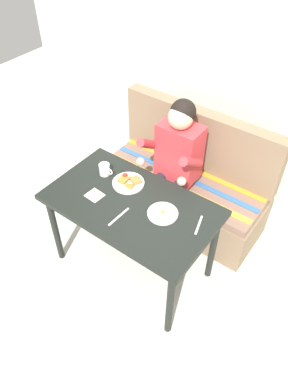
{
  "coord_description": "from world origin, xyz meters",
  "views": [
    {
      "loc": [
        1.15,
        -1.4,
        2.56
      ],
      "look_at": [
        0.0,
        0.15,
        0.72
      ],
      "focal_mm": 34.69,
      "sensor_mm": 36.0,
      "label": 1
    }
  ],
  "objects_px": {
    "person": "(174,158)",
    "coffee_mug": "(105,169)",
    "plate_eggs": "(163,213)",
    "napkin": "(95,195)",
    "fork": "(199,225)",
    "knife": "(119,217)",
    "couch": "(185,186)",
    "plate_breakfast": "(128,182)",
    "table": "(131,211)"
  },
  "relations": [
    {
      "from": "person",
      "to": "coffee_mug",
      "type": "bearing_deg",
      "value": -124.3
    },
    {
      "from": "plate_eggs",
      "to": "person",
      "type": "bearing_deg",
      "value": 115.96
    },
    {
      "from": "napkin",
      "to": "fork",
      "type": "distance_m",
      "value": 0.76
    },
    {
      "from": "napkin",
      "to": "knife",
      "type": "height_order",
      "value": "napkin"
    },
    {
      "from": "person",
      "to": "fork",
      "type": "bearing_deg",
      "value": -43.6
    },
    {
      "from": "coffee_mug",
      "to": "fork",
      "type": "height_order",
      "value": "coffee_mug"
    },
    {
      "from": "couch",
      "to": "plate_eggs",
      "type": "distance_m",
      "value": 0.86
    },
    {
      "from": "plate_breakfast",
      "to": "coffee_mug",
      "type": "height_order",
      "value": "coffee_mug"
    },
    {
      "from": "couch",
      "to": "knife",
      "type": "relative_size",
      "value": 7.2
    },
    {
      "from": "plate_eggs",
      "to": "table",
      "type": "bearing_deg",
      "value": -169.91
    },
    {
      "from": "table",
      "to": "napkin",
      "type": "distance_m",
      "value": 0.28
    },
    {
      "from": "person",
      "to": "knife",
      "type": "height_order",
      "value": "person"
    },
    {
      "from": "plate_breakfast",
      "to": "fork",
      "type": "xyz_separation_m",
      "value": [
        0.62,
        -0.04,
        -0.01
      ]
    },
    {
      "from": "table",
      "to": "plate_breakfast",
      "type": "relative_size",
      "value": 5.11
    },
    {
      "from": "table",
      "to": "person",
      "type": "relative_size",
      "value": 0.99
    },
    {
      "from": "person",
      "to": "plate_eggs",
      "type": "height_order",
      "value": "person"
    },
    {
      "from": "couch",
      "to": "person",
      "type": "bearing_deg",
      "value": -99.63
    },
    {
      "from": "napkin",
      "to": "plate_breakfast",
      "type": "bearing_deg",
      "value": 64.94
    },
    {
      "from": "table",
      "to": "fork",
      "type": "bearing_deg",
      "value": 11.99
    },
    {
      "from": "person",
      "to": "plate_eggs",
      "type": "bearing_deg",
      "value": -64.04
    },
    {
      "from": "table",
      "to": "person",
      "type": "xyz_separation_m",
      "value": [
        -0.03,
        0.59,
        0.09
      ]
    },
    {
      "from": "knife",
      "to": "plate_eggs",
      "type": "bearing_deg",
      "value": 43.7
    },
    {
      "from": "knife",
      "to": "plate_breakfast",
      "type": "bearing_deg",
      "value": 119.56
    },
    {
      "from": "napkin",
      "to": "couch",
      "type": "bearing_deg",
      "value": 73.71
    },
    {
      "from": "couch",
      "to": "fork",
      "type": "relative_size",
      "value": 8.47
    },
    {
      "from": "couch",
      "to": "plate_eggs",
      "type": "height_order",
      "value": "couch"
    },
    {
      "from": "table",
      "to": "knife",
      "type": "height_order",
      "value": "knife"
    },
    {
      "from": "coffee_mug",
      "to": "knife",
      "type": "xyz_separation_m",
      "value": [
        0.36,
        -0.28,
        -0.04
      ]
    },
    {
      "from": "plate_breakfast",
      "to": "napkin",
      "type": "xyz_separation_m",
      "value": [
        -0.11,
        -0.24,
        -0.01
      ]
    },
    {
      "from": "coffee_mug",
      "to": "napkin",
      "type": "relative_size",
      "value": 1.05
    },
    {
      "from": "coffee_mug",
      "to": "plate_breakfast",
      "type": "bearing_deg",
      "value": 5.73
    },
    {
      "from": "couch",
      "to": "coffee_mug",
      "type": "bearing_deg",
      "value": -118.46
    },
    {
      "from": "fork",
      "to": "knife",
      "type": "height_order",
      "value": "same"
    },
    {
      "from": "fork",
      "to": "coffee_mug",
      "type": "bearing_deg",
      "value": 162.53
    },
    {
      "from": "table",
      "to": "knife",
      "type": "relative_size",
      "value": 6.0
    },
    {
      "from": "couch",
      "to": "person",
      "type": "xyz_separation_m",
      "value": [
        -0.03,
        -0.17,
        0.41
      ]
    },
    {
      "from": "table",
      "to": "knife",
      "type": "xyz_separation_m",
      "value": [
        0.02,
        -0.15,
        0.08
      ]
    },
    {
      "from": "person",
      "to": "napkin",
      "type": "relative_size",
      "value": 10.78
    },
    {
      "from": "couch",
      "to": "plate_breakfast",
      "type": "relative_size",
      "value": 6.13
    },
    {
      "from": "plate_breakfast",
      "to": "coffee_mug",
      "type": "bearing_deg",
      "value": -174.27
    },
    {
      "from": "plate_breakfast",
      "to": "knife",
      "type": "bearing_deg",
      "value": -62.75
    },
    {
      "from": "napkin",
      "to": "knife",
      "type": "xyz_separation_m",
      "value": [
        0.27,
        -0.06,
        -0.0
      ]
    },
    {
      "from": "couch",
      "to": "table",
      "type": "bearing_deg",
      "value": -90.0
    },
    {
      "from": "coffee_mug",
      "to": "fork",
      "type": "bearing_deg",
      "value": -1.56
    },
    {
      "from": "table",
      "to": "knife",
      "type": "bearing_deg",
      "value": -84.15
    },
    {
      "from": "table",
      "to": "fork",
      "type": "xyz_separation_m",
      "value": [
        0.48,
        0.1,
        0.08
      ]
    },
    {
      "from": "person",
      "to": "napkin",
      "type": "height_order",
      "value": "person"
    },
    {
      "from": "person",
      "to": "knife",
      "type": "xyz_separation_m",
      "value": [
        0.05,
        -0.74,
        -0.01
      ]
    },
    {
      "from": "couch",
      "to": "person",
      "type": "height_order",
      "value": "person"
    },
    {
      "from": "person",
      "to": "plate_breakfast",
      "type": "distance_m",
      "value": 0.46
    }
  ]
}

